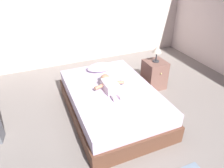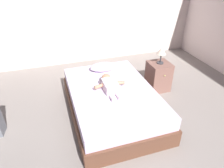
{
  "view_description": "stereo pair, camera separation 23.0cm",
  "coord_description": "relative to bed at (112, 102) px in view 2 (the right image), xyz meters",
  "views": [
    {
      "loc": [
        -0.98,
        -1.83,
        2.26
      ],
      "look_at": [
        0.1,
        0.73,
        0.57
      ],
      "focal_mm": 33.23,
      "sensor_mm": 36.0,
      "label": 1
    },
    {
      "loc": [
        -0.77,
        -1.91,
        2.26
      ],
      "look_at": [
        0.1,
        0.73,
        0.57
      ],
      "focal_mm": 33.23,
      "sensor_mm": 36.0,
      "label": 2
    }
  ],
  "objects": [
    {
      "name": "toothbrush",
      "position": [
        0.23,
        0.15,
        0.25
      ],
      "size": [
        0.07,
        0.13,
        0.02
      ],
      "color": "#2A8AF1",
      "rests_on": "bed"
    },
    {
      "name": "baby",
      "position": [
        -0.03,
        0.03,
        0.31
      ],
      "size": [
        0.51,
        0.65,
        0.16
      ],
      "color": "white",
      "rests_on": "bed"
    },
    {
      "name": "nightstand",
      "position": [
        1.11,
        0.46,
        0.05
      ],
      "size": [
        0.4,
        0.43,
        0.56
      ],
      "color": "brown",
      "rests_on": "ground_plane"
    },
    {
      "name": "bed",
      "position": [
        0.0,
        0.0,
        0.0
      ],
      "size": [
        1.34,
        2.0,
        0.47
      ],
      "color": "brown",
      "rests_on": "ground_plane"
    },
    {
      "name": "lamp",
      "position": [
        1.11,
        0.46,
        0.57
      ],
      "size": [
        0.18,
        0.18,
        0.33
      ],
      "color": "#333338",
      "rests_on": "nightstand"
    },
    {
      "name": "pillow",
      "position": [
        0.05,
        0.69,
        0.31
      ],
      "size": [
        0.48,
        0.31,
        0.13
      ],
      "color": "silver",
      "rests_on": "bed"
    },
    {
      "name": "ground_plane",
      "position": [
        -0.1,
        -0.73,
        -0.23
      ],
      "size": [
        8.0,
        8.0,
        0.0
      ],
      "primitive_type": "plane",
      "color": "gray"
    },
    {
      "name": "wall_behind_bed",
      "position": [
        -0.1,
        2.27,
        1.06
      ],
      "size": [
        8.0,
        0.12,
        2.58
      ],
      "primitive_type": "cube",
      "color": "silver",
      "rests_on": "ground_plane"
    }
  ]
}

